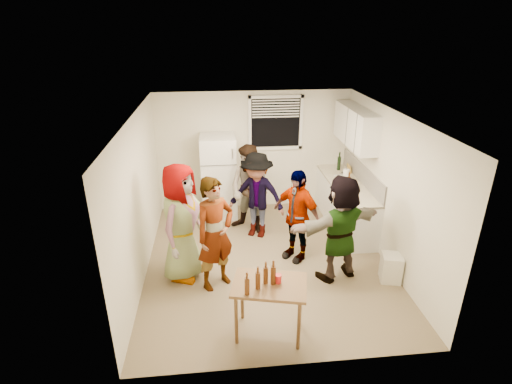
{
  "coord_description": "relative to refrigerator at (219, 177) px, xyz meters",
  "views": [
    {
      "loc": [
        -0.8,
        -5.74,
        3.79
      ],
      "look_at": [
        -0.15,
        0.32,
        1.15
      ],
      "focal_mm": 28.0,
      "sensor_mm": 36.0,
      "label": 1
    }
  ],
  "objects": [
    {
      "name": "upper_cabinets",
      "position": [
        2.58,
        -0.53,
        1.1
      ],
      "size": [
        0.34,
        1.6,
        0.7
      ],
      "primitive_type": "cube",
      "color": "white",
      "rests_on": "room"
    },
    {
      "name": "serving_table",
      "position": [
        0.55,
        -3.57,
        -0.85
      ],
      "size": [
        1.03,
        0.81,
        0.77
      ],
      "primitive_type": null,
      "rotation": [
        0.0,
        0.0,
        -0.23
      ],
      "color": "brown",
      "rests_on": "ground"
    },
    {
      "name": "red_cup",
      "position": [
        0.66,
        -3.55,
        -0.08
      ],
      "size": [
        0.08,
        0.08,
        0.11
      ],
      "primitive_type": "cylinder",
      "color": "red",
      "rests_on": "serving_table"
    },
    {
      "name": "beer_bottle_counter",
      "position": [
        2.35,
        -1.08,
        0.05
      ],
      "size": [
        0.07,
        0.07,
        0.26
      ],
      "primitive_type": "cylinder",
      "color": "#47230C",
      "rests_on": "countertop"
    },
    {
      "name": "countertop",
      "position": [
        2.45,
        -0.73,
        0.03
      ],
      "size": [
        0.64,
        2.22,
        0.04
      ],
      "primitive_type": "cube",
      "color": "beige",
      "rests_on": "counter_lower"
    },
    {
      "name": "guest_stripe",
      "position": [
        -0.1,
        -2.44,
        -0.85
      ],
      "size": [
        1.56,
        1.82,
        0.42
      ],
      "primitive_type": "imported",
      "rotation": [
        0.0,
        0.0,
        0.62
      ],
      "color": "#141933",
      "rests_on": "ground"
    },
    {
      "name": "refrigerator",
      "position": [
        0.0,
        0.0,
        0.0
      ],
      "size": [
        0.7,
        0.7,
        1.7
      ],
      "primitive_type": "cube",
      "color": "white",
      "rests_on": "ground"
    },
    {
      "name": "guest_orange",
      "position": [
        1.8,
        -2.42,
        -0.85
      ],
      "size": [
        2.08,
        2.15,
        0.51
      ],
      "primitive_type": "imported",
      "rotation": [
        0.0,
        0.0,
        3.48
      ],
      "color": "#C27745",
      "rests_on": "ground"
    },
    {
      "name": "counter_lower",
      "position": [
        2.45,
        -0.73,
        -0.42
      ],
      "size": [
        0.6,
        2.2,
        0.86
      ],
      "primitive_type": "cube",
      "color": "white",
      "rests_on": "ground"
    },
    {
      "name": "guest_grey",
      "position": [
        -0.61,
        -2.14,
        -0.85
      ],
      "size": [
        2.1,
        1.63,
        0.6
      ],
      "primitive_type": "imported",
      "rotation": [
        0.0,
        0.0,
        1.14
      ],
      "color": "gray",
      "rests_on": "ground"
    },
    {
      "name": "wine_bottle",
      "position": [
        2.5,
        0.0,
        0.05
      ],
      "size": [
        0.07,
        0.07,
        0.29
      ],
      "primitive_type": "cylinder",
      "color": "black",
      "rests_on": "countertop"
    },
    {
      "name": "guest_black",
      "position": [
        1.24,
        -1.81,
        -0.85
      ],
      "size": [
        1.84,
        1.76,
        0.39
      ],
      "primitive_type": "imported",
      "rotation": [
        0.0,
        0.0,
        -0.87
      ],
      "color": "black",
      "rests_on": "ground"
    },
    {
      "name": "paper_towel",
      "position": [
        2.43,
        -0.68,
        0.05
      ],
      "size": [
        0.12,
        0.12,
        0.26
      ],
      "primitive_type": "cylinder",
      "color": "white",
      "rests_on": "countertop"
    },
    {
      "name": "blue_cup",
      "position": [
        2.25,
        -1.42,
        0.05
      ],
      "size": [
        0.09,
        0.09,
        0.11
      ],
      "primitive_type": "cylinder",
      "color": "#1B1BD6",
      "rests_on": "countertop"
    },
    {
      "name": "guest_back_right",
      "position": [
        0.67,
        -0.96,
        -0.85
      ],
      "size": [
        1.65,
        1.93,
        0.61
      ],
      "primitive_type": "imported",
      "rotation": [
        0.0,
        0.0,
        -0.43
      ],
      "color": "#39383D",
      "rests_on": "ground"
    },
    {
      "name": "beer_bottle_table",
      "position": [
        0.59,
        -3.57,
        -0.08
      ],
      "size": [
        0.07,
        0.07,
        0.25
      ],
      "primitive_type": "cylinder",
      "color": "#47230C",
      "rests_on": "serving_table"
    },
    {
      "name": "picture_frame",
      "position": [
        2.67,
        -0.16,
        0.13
      ],
      "size": [
        0.02,
        0.2,
        0.16
      ],
      "primitive_type": "cube",
      "color": "#BA9039",
      "rests_on": "countertop"
    },
    {
      "name": "window",
      "position": [
        1.2,
        0.33,
        1.0
      ],
      "size": [
        1.12,
        0.1,
        1.06
      ],
      "primitive_type": null,
      "color": "white",
      "rests_on": "room"
    },
    {
      "name": "trash_bin",
      "position": [
        2.61,
        -2.62,
        -0.6
      ],
      "size": [
        0.37,
        0.37,
        0.45
      ],
      "primitive_type": "cube",
      "rotation": [
        0.0,
        0.0,
        -0.24
      ],
      "color": "silver",
      "rests_on": "ground"
    },
    {
      "name": "room",
      "position": [
        0.75,
        -1.88,
        -0.85
      ],
      "size": [
        4.0,
        4.5,
        2.5
      ],
      "primitive_type": null,
      "color": "silver",
      "rests_on": "ground"
    },
    {
      "name": "kettle",
      "position": [
        2.4,
        -0.55,
        0.05
      ],
      "size": [
        0.25,
        0.23,
        0.18
      ],
      "primitive_type": null,
      "rotation": [
        0.0,
        0.0,
        -0.29
      ],
      "color": "silver",
      "rests_on": "countertop"
    },
    {
      "name": "backsplash",
      "position": [
        2.74,
        -0.73,
        0.23
      ],
      "size": [
        0.03,
        2.2,
        0.36
      ],
      "primitive_type": "cube",
      "color": "#B8B2A9",
      "rests_on": "countertop"
    },
    {
      "name": "guest_back_left",
      "position": [
        0.57,
        -0.77,
        -0.85
      ],
      "size": [
        1.68,
        1.88,
        0.65
      ],
      "primitive_type": "imported",
      "rotation": [
        0.0,
        0.0,
        -0.62
      ],
      "color": "brown",
      "rests_on": "ground"
    }
  ]
}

